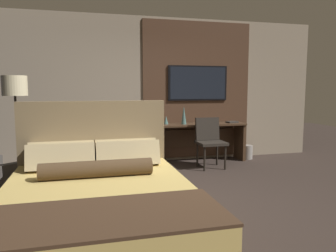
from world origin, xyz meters
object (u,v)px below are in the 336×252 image
(desk, at_px, (201,136))
(book, at_px, (232,122))
(tv, at_px, (198,83))
(vase_short, at_px, (166,120))
(waste_bin, at_px, (247,152))
(vase_tall, at_px, (184,115))
(desk_chair, at_px, (209,138))
(floor_lamp, at_px, (15,95))
(bed, at_px, (99,205))

(desk, height_order, book, book)
(tv, distance_m, vase_short, 1.01)
(waste_bin, bearing_deg, vase_tall, -179.54)
(desk_chair, xyz_separation_m, vase_short, (-0.69, 0.52, 0.29))
(desk, xyz_separation_m, desk_chair, (-0.01, -0.50, 0.03))
(floor_lamp, bearing_deg, tv, 21.24)
(desk, distance_m, tv, 1.05)
(floor_lamp, height_order, vase_tall, floor_lamp)
(bed, height_order, waste_bin, bed)
(bed, distance_m, desk_chair, 3.25)
(tv, height_order, desk_chair, tv)
(vase_short, bearing_deg, floor_lamp, -156.68)
(desk_chair, relative_size, vase_short, 5.66)
(book, distance_m, waste_bin, 0.72)
(tv, xyz_separation_m, book, (0.64, -0.26, -0.77))
(bed, xyz_separation_m, waste_bin, (3.11, 2.92, -0.20))
(desk, bearing_deg, vase_short, 178.08)
(floor_lamp, xyz_separation_m, book, (3.79, 0.97, -0.58))
(waste_bin, bearing_deg, floor_lamp, -166.73)
(floor_lamp, xyz_separation_m, vase_short, (2.45, 1.06, -0.52))
(vase_tall, bearing_deg, waste_bin, 0.46)
(tv, distance_m, vase_tall, 0.76)
(book, bearing_deg, desk, 173.97)
(floor_lamp, height_order, waste_bin, floor_lamp)
(tv, bearing_deg, vase_tall, -145.06)
(bed, relative_size, vase_tall, 6.46)
(desk, distance_m, desk_chair, 0.50)
(floor_lamp, bearing_deg, desk_chair, 9.65)
(tv, bearing_deg, desk_chair, -91.13)
(desk_chair, height_order, waste_bin, desk_chair)
(desk, relative_size, desk_chair, 1.90)
(vase_tall, distance_m, waste_bin, 1.58)
(tv, bearing_deg, bed, -123.72)
(bed, relative_size, desk, 1.32)
(floor_lamp, relative_size, waste_bin, 5.77)
(vase_tall, xyz_separation_m, book, (1.01, -0.00, -0.16))
(waste_bin, bearing_deg, tv, 165.98)
(desk, bearing_deg, waste_bin, -3.26)
(tv, bearing_deg, waste_bin, -14.02)
(bed, distance_m, waste_bin, 4.27)
(vase_tall, bearing_deg, desk, 10.34)
(tv, bearing_deg, vase_short, -166.49)
(floor_lamp, xyz_separation_m, vase_tall, (2.78, 0.97, -0.42))
(vase_short, height_order, book, vase_short)
(desk, bearing_deg, bed, -125.38)
(bed, relative_size, book, 9.34)
(bed, distance_m, vase_tall, 3.44)
(tv, distance_m, desk_chair, 1.21)
(desk, xyz_separation_m, book, (0.64, -0.07, 0.26))
(tv, xyz_separation_m, floor_lamp, (-3.15, -1.23, -0.19))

